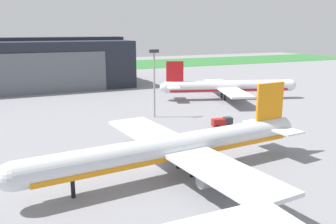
{
  "coord_description": "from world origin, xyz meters",
  "views": [
    {
      "loc": [
        -20.77,
        -51.6,
        21.59
      ],
      "look_at": [
        11.22,
        18.44,
        3.98
      ],
      "focal_mm": 38.96,
      "sensor_mm": 36.0,
      "label": 1
    }
  ],
  "objects": [
    {
      "name": "ground_plane",
      "position": [
        0.0,
        0.0,
        0.0
      ],
      "size": [
        440.0,
        440.0,
        0.0
      ],
      "primitive_type": "plane",
      "color": "gray"
    },
    {
      "name": "grass_field_strip",
      "position": [
        0.0,
        164.55,
        0.04
      ],
      "size": [
        440.0,
        56.0,
        0.08
      ],
      "primitive_type": "cube",
      "color": "#337736",
      "rests_on": "ground_plane"
    },
    {
      "name": "airliner_far_right",
      "position": [
        43.15,
        42.99,
        3.95
      ],
      "size": [
        41.64,
        35.29,
        12.06
      ],
      "color": "silver",
      "rests_on": "ground_plane"
    },
    {
      "name": "airliner_near_left",
      "position": [
        1.8,
        -4.9,
        4.29
      ],
      "size": [
        48.5,
        40.69,
        12.65
      ],
      "color": "silver",
      "rests_on": "ground_plane"
    },
    {
      "name": "stair_truck",
      "position": [
        22.96,
        14.92,
        1.26
      ],
      "size": [
        4.78,
        2.66,
        2.3
      ],
      "color": "#2D2D33",
      "rests_on": "ground_plane"
    },
    {
      "name": "apron_light_mast",
      "position": [
        13.04,
        30.55,
        9.97
      ],
      "size": [
        2.4,
        0.5,
        16.76
      ],
      "color": "#99999E",
      "rests_on": "ground_plane"
    }
  ]
}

